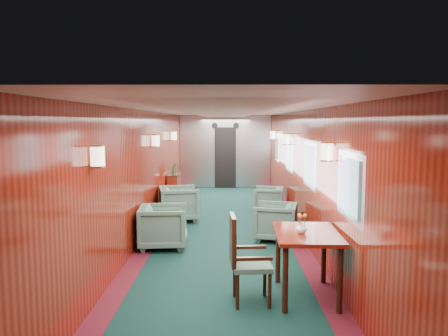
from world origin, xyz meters
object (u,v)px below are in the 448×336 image
Objects in this scene: armchair_left_near at (163,227)px; armchair_right_near at (275,222)px; side_chair at (243,256)px; armchair_left_far at (179,203)px; credenza at (174,188)px; armchair_right_far at (268,200)px; dining_table at (307,242)px.

armchair_right_near is (2.01, 0.52, -0.03)m from armchair_left_near.
side_chair is 1.32× the size of armchair_left_near.
armchair_right_near is (1.97, -1.56, -0.04)m from armchair_left_far.
credenza is at bearing -2.25° from armchair_left_far.
side_chair is at bearing -176.30° from armchair_left_far.
armchair_right_far is (2.41, -1.08, -0.11)m from credenza.
armchair_right_near is (0.70, 2.84, -0.24)m from side_chair.
armchair_left_far is at bearing -59.17° from armchair_right_far.
armchair_left_near is (-2.10, 2.13, -0.32)m from dining_table.
side_chair is 0.99× the size of credenza.
side_chair reaches higher than armchair_left_far.
armchair_left_far is (-1.27, 4.40, -0.20)m from side_chair.
armchair_right_far is at bearing 91.57° from dining_table.
dining_table is at bearing 14.91° from armchair_right_near.
armchair_left_far is at bearing 117.63° from dining_table.
dining_table is 1.64× the size of armchair_right_far.
side_chair is at bearing -1.01° from armchair_right_near.
credenza is at bearing 100.13° from side_chair.
armchair_right_near is at bearing -79.87° from armchair_left_near.
side_chair reaches higher than dining_table.
side_chair is at bearing -164.99° from dining_table.
armchair_left_near is 1.08× the size of armchair_right_near.
dining_table reaches higher than armchair_right_far.
armchair_right_near is at bearing -56.54° from credenza.
armchair_left_near is at bearing 166.55° from armchair_left_far.
dining_table is at bearing -139.76° from armchair_left_near.
credenza is 1.33× the size of armchair_left_near.
armchair_left_far is (-2.07, 4.21, -0.31)m from dining_table.
armchair_right_far is (2.06, 0.86, -0.07)m from armchair_left_far.
armchair_left_near is at bearing -85.63° from credenza.
armchair_left_far is (0.35, -1.94, -0.04)m from credenza.
side_chair is 2.67m from armchair_left_near.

